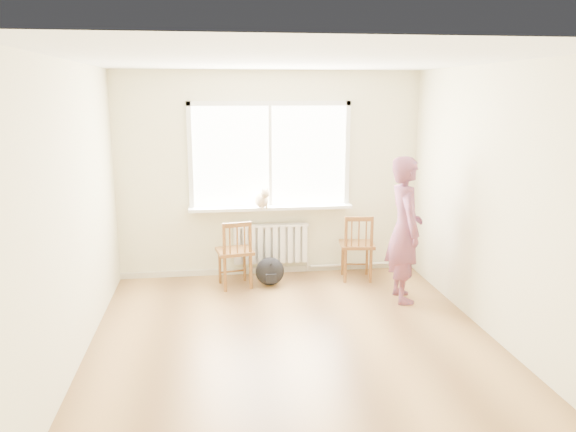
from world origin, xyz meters
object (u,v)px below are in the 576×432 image
object	(u,v)px
chair_left	(236,254)
person	(405,229)
chair_right	(357,247)
cat	(262,199)
backpack	(270,271)

from	to	relation	value
chair_left	person	world-z (taller)	person
chair_right	cat	world-z (taller)	cat
chair_right	backpack	xyz separation A→B (m)	(-1.15, -0.06, -0.26)
chair_left	cat	world-z (taller)	cat
person	backpack	world-z (taller)	person
chair_right	person	distance (m)	0.94
chair_left	person	distance (m)	2.10
chair_left	person	bearing A→B (deg)	150.50
chair_left	backpack	bearing A→B (deg)	173.24
chair_right	backpack	distance (m)	1.18
chair_left	backpack	size ratio (longest dim) A/B	2.37
person	chair_left	bearing A→B (deg)	73.15
cat	chair_right	bearing A→B (deg)	-27.79
person	backpack	distance (m)	1.80
chair_right	cat	distance (m)	1.39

